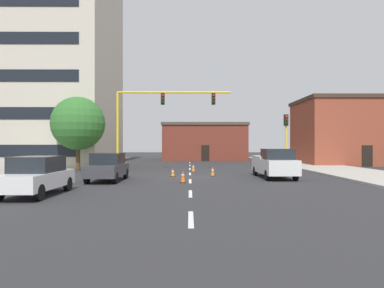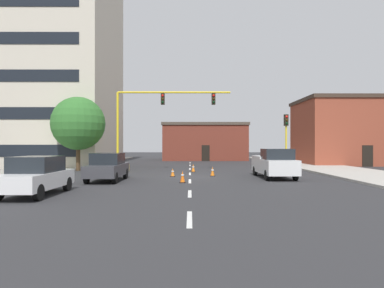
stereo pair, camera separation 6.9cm
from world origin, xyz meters
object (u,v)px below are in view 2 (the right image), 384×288
(traffic_cone_roadside_b, at_px, (173,173))
(traffic_cone_roadside_a, at_px, (183,177))
(traffic_signal_gantry, at_px, (134,144))
(traffic_cone_roadside_c, at_px, (193,168))
(tree_left_near, at_px, (78,124))
(traffic_cone_roadside_d, at_px, (213,171))
(pickup_truck_white, at_px, (274,164))
(sedan_white_mid_left, at_px, (36,175))
(traffic_light_pole_right, at_px, (286,130))
(sedan_dark_gray_near_left, at_px, (108,167))

(traffic_cone_roadside_b, bearing_deg, traffic_cone_roadside_a, -78.80)
(traffic_signal_gantry, relative_size, traffic_cone_roadside_c, 15.90)
(tree_left_near, distance_m, traffic_cone_roadside_d, 13.17)
(pickup_truck_white, bearing_deg, traffic_cone_roadside_b, 171.79)
(tree_left_near, relative_size, traffic_cone_roadside_b, 10.87)
(sedan_white_mid_left, bearing_deg, traffic_cone_roadside_b, 58.29)
(tree_left_near, relative_size, sedan_white_mid_left, 1.42)
(traffic_cone_roadside_c, bearing_deg, traffic_light_pole_right, 2.67)
(sedan_dark_gray_near_left, relative_size, traffic_cone_roadside_d, 6.60)
(traffic_signal_gantry, bearing_deg, traffic_light_pole_right, -3.02)
(traffic_cone_roadside_c, bearing_deg, traffic_signal_gantry, 168.30)
(traffic_signal_gantry, bearing_deg, tree_left_near, 173.42)
(traffic_light_pole_right, height_order, traffic_cone_roadside_a, traffic_light_pole_right)
(traffic_cone_roadside_d, bearing_deg, sedan_dark_gray_near_left, -153.70)
(pickup_truck_white, bearing_deg, sedan_white_mid_left, -147.18)
(tree_left_near, relative_size, sedan_dark_gray_near_left, 1.42)
(traffic_cone_roadside_c, distance_m, traffic_cone_roadside_d, 4.04)
(traffic_signal_gantry, relative_size, traffic_cone_roadside_a, 14.51)
(traffic_cone_roadside_c, bearing_deg, sedan_white_mid_left, -118.14)
(traffic_cone_roadside_a, bearing_deg, traffic_cone_roadside_c, 85.06)
(traffic_cone_roadside_c, bearing_deg, sedan_dark_gray_near_left, -127.08)
(traffic_light_pole_right, height_order, traffic_cone_roadside_d, traffic_light_pole_right)
(pickup_truck_white, distance_m, sedan_dark_gray_near_left, 11.02)
(traffic_cone_roadside_b, height_order, traffic_cone_roadside_c, traffic_cone_roadside_c)
(pickup_truck_white, bearing_deg, tree_left_near, 156.20)
(traffic_light_pole_right, distance_m, traffic_cone_roadside_a, 12.47)
(traffic_cone_roadside_a, xyz_separation_m, traffic_cone_roadside_b, (-0.79, 3.97, -0.07))
(sedan_white_mid_left, xyz_separation_m, traffic_cone_roadside_d, (8.47, 9.51, -0.55))
(sedan_dark_gray_near_left, height_order, traffic_cone_roadside_a, sedan_dark_gray_near_left)
(tree_left_near, bearing_deg, traffic_cone_roadside_c, -9.16)
(traffic_light_pole_right, height_order, tree_left_near, tree_left_near)
(traffic_cone_roadside_b, bearing_deg, traffic_signal_gantry, 123.99)
(traffic_signal_gantry, xyz_separation_m, traffic_cone_roadside_d, (6.39, -4.85, -2.00))
(traffic_cone_roadside_c, bearing_deg, traffic_cone_roadside_b, -109.53)
(sedan_dark_gray_near_left, bearing_deg, tree_left_near, 117.87)
(tree_left_near, xyz_separation_m, traffic_cone_roadside_a, (9.33, -9.79, -3.75))
(traffic_signal_gantry, xyz_separation_m, traffic_cone_roadside_c, (5.03, -1.04, -2.01))
(sedan_white_mid_left, bearing_deg, traffic_cone_roadside_c, 61.86)
(traffic_signal_gantry, height_order, traffic_cone_roadside_c, traffic_signal_gantry)
(traffic_light_pole_right, bearing_deg, sedan_dark_gray_near_left, -150.38)
(sedan_white_mid_left, xyz_separation_m, traffic_cone_roadside_b, (5.63, 9.11, -0.60))
(sedan_dark_gray_near_left, bearing_deg, traffic_cone_roadside_d, 26.30)
(traffic_cone_roadside_c, height_order, traffic_cone_roadside_d, traffic_cone_roadside_d)
(tree_left_near, xyz_separation_m, pickup_truck_white, (15.48, -6.83, -3.13))
(sedan_white_mid_left, relative_size, traffic_cone_roadside_b, 7.68)
(tree_left_near, height_order, sedan_white_mid_left, tree_left_near)
(traffic_signal_gantry, height_order, traffic_cone_roadside_a, traffic_signal_gantry)
(traffic_cone_roadside_b, bearing_deg, traffic_cone_roadside_c, 70.47)
(tree_left_near, bearing_deg, sedan_white_mid_left, -78.95)
(traffic_cone_roadside_d, bearing_deg, tree_left_near, 154.53)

